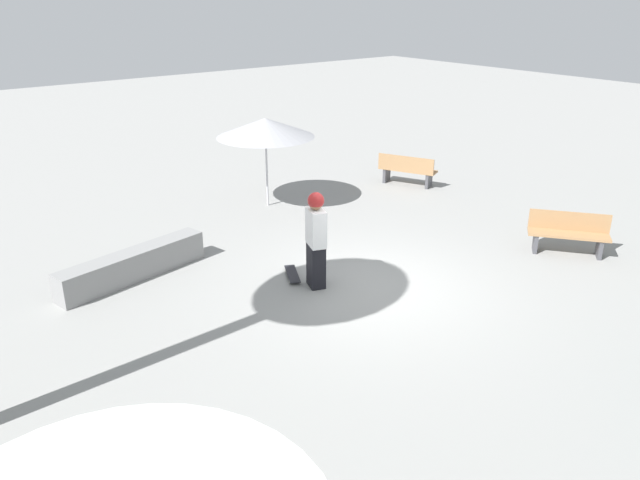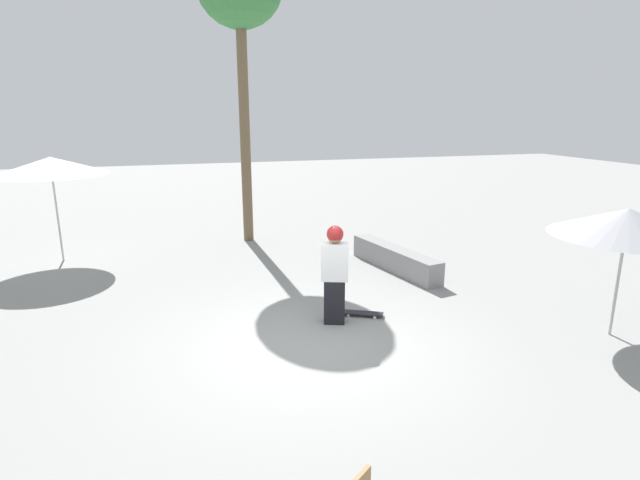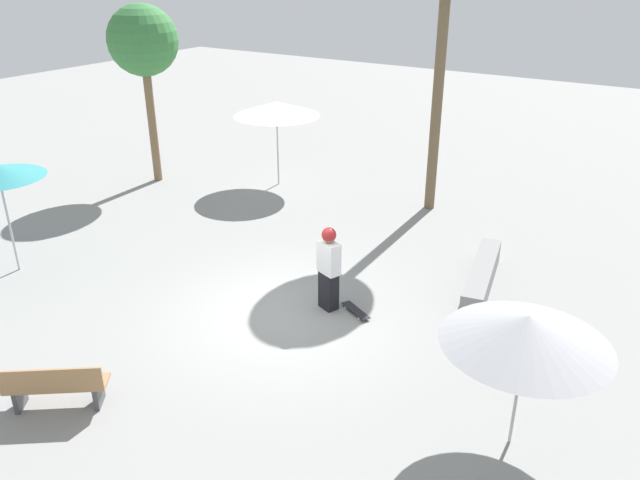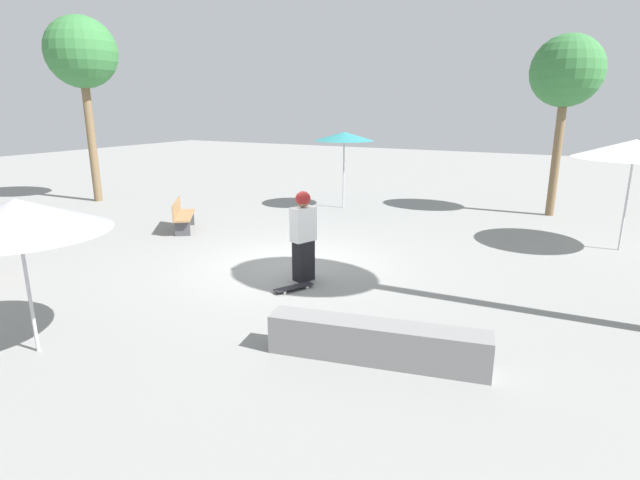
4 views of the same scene
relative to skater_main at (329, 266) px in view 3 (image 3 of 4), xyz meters
name	(u,v)px [view 3 (image 3 of 4)]	position (x,y,z in m)	size (l,w,h in m)	color
ground_plane	(282,314)	(-0.74, 0.67, -0.98)	(60.00, 60.00, 0.00)	gray
skater_main	(329,266)	(0.00, 0.00, 0.00)	(0.42, 0.54, 1.81)	black
skateboard	(356,310)	(0.12, -0.59, -0.92)	(0.54, 0.80, 0.07)	black
concrete_ledge	(482,277)	(2.52, -2.38, -0.70)	(3.05, 1.04, 0.55)	gray
bench_near	(56,386)	(-5.05, 1.98, -0.55)	(1.31, 1.54, 0.85)	#47474C
shade_umbrella_white	(277,109)	(5.70, 5.47, 1.45)	(2.67, 2.67, 2.65)	#B7B7BC
shade_umbrella_grey	(527,330)	(-1.87, -4.40, 1.01)	(2.40, 2.40, 2.22)	#B7B7BC
palm_tree_center_left	(143,43)	(3.89, 9.03, 3.35)	(2.12, 2.12, 5.45)	brown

